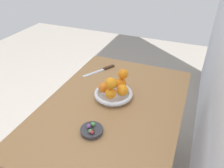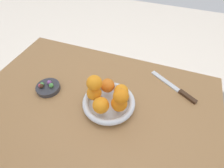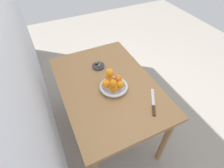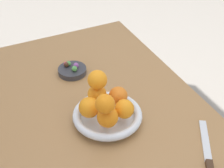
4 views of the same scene
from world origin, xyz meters
The scene contains 17 objects.
ground_plane centered at (0.00, 0.00, 0.00)m, with size 6.00×6.00×0.00m, color gray.
dining_table centered at (0.00, 0.00, 0.65)m, with size 1.10×0.76×0.74m.
fruit_bowl centered at (-0.07, -0.02, 0.76)m, with size 0.23×0.23×0.04m.
candy_dish centered at (0.23, -0.02, 0.75)m, with size 0.11×0.11×0.02m, color #333338.
orange_0 centered at (-0.13, 0.00, 0.81)m, with size 0.07×0.07×0.07m, color orange.
orange_1 centered at (-0.11, -0.06, 0.81)m, with size 0.06×0.06×0.06m, color orange.
orange_2 centered at (-0.05, -0.08, 0.81)m, with size 0.06×0.06×0.06m, color orange.
orange_3 centered at (-0.01, -0.02, 0.81)m, with size 0.06×0.06×0.06m, color orange.
orange_4 centered at (-0.06, 0.03, 0.81)m, with size 0.07×0.07×0.07m, color orange.
orange_5 centered at (-0.02, -0.02, 0.88)m, with size 0.06×0.06×0.06m, color orange.
orange_6 centered at (-0.13, 0.01, 0.88)m, with size 0.06×0.06×0.06m, color orange.
candy_ball_0 centered at (0.26, -0.01, 0.77)m, with size 0.02×0.02×0.02m, color #4C9947.
candy_ball_1 centered at (0.26, 0.00, 0.77)m, with size 0.02×0.02×0.02m, color #C6384C.
candy_ball_2 centered at (0.25, 0.00, 0.77)m, with size 0.02×0.02×0.02m, color #472819.
candy_ball_3 centered at (0.23, -0.03, 0.77)m, with size 0.02×0.02×0.02m, color #8C4C99.
candy_ball_4 centered at (0.21, -0.02, 0.77)m, with size 0.02×0.02×0.02m, color #4C9947.
knife centered at (-0.34, -0.22, 0.75)m, with size 0.23×0.15×0.01m.
Camera 2 is at (-0.24, 0.40, 1.37)m, focal length 28.00 mm.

